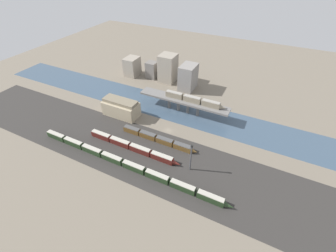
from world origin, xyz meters
name	(u,v)px	position (x,y,z in m)	size (l,w,h in m)	color
ground_plane	(168,130)	(0.00, 0.00, 0.00)	(400.00, 400.00, 0.00)	#756B5B
railbed_yard	(149,155)	(0.00, -24.00, 0.00)	(280.00, 42.00, 0.01)	#33302D
river_water	(183,111)	(0.00, 23.23, 0.00)	(320.00, 28.65, 0.01)	#3D5166
bridge	(183,101)	(0.00, 23.23, 8.18)	(63.11, 9.00, 9.58)	slate
train_on_bridge	(194,100)	(7.43, 23.23, 11.58)	(41.82, 3.05, 4.09)	gray
train_yard_near	(125,164)	(-7.38, -36.27, 1.94)	(112.74, 2.69, 3.94)	#23381E
train_yard_mid	(132,147)	(-10.92, -24.06, 1.92)	(58.37, 2.84, 3.92)	#5B1E19
train_yard_far	(158,139)	(-0.94, -11.54, 1.80)	(48.15, 3.14, 3.67)	brown
warehouse_building	(121,108)	(-35.98, 1.21, 5.64)	(23.93, 11.59, 11.86)	tan
signal_tower	(191,158)	(23.90, -23.22, 8.72)	(1.00, 0.73, 17.10)	#4C4C51
city_block_far_left	(132,67)	(-62.95, 56.01, 7.86)	(10.81, 13.19, 15.73)	gray
city_block_left	(152,70)	(-44.75, 58.83, 7.05)	(8.68, 8.12, 14.11)	slate
city_block_center	(168,68)	(-29.76, 59.67, 11.38)	(13.02, 13.48, 22.76)	gray
city_block_right	(188,77)	(-9.65, 54.85, 9.87)	(11.35, 15.76, 19.73)	gray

